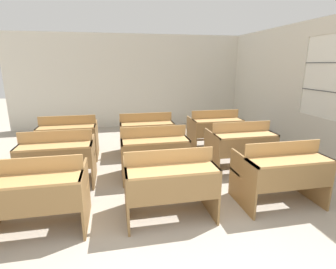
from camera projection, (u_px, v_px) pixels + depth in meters
wall_back at (130, 82)px, 8.01m from camera, size 7.03×0.06×2.77m
wall_right_with_window at (306, 91)px, 5.53m from camera, size 0.06×6.74×2.77m
bench_front_left at (36, 193)px, 3.01m from camera, size 1.10×0.76×0.91m
bench_front_center at (169, 182)px, 3.28m from camera, size 1.10×0.76×0.91m
bench_front_right at (280, 172)px, 3.59m from camera, size 1.10×0.76×0.91m
bench_second_left at (58, 157)px, 4.17m from camera, size 1.10×0.76×0.91m
bench_second_center at (154, 151)px, 4.46m from camera, size 1.10×0.76×0.91m
bench_second_right at (240, 145)px, 4.79m from camera, size 1.10×0.76×0.91m
bench_third_left at (69, 137)px, 5.34m from camera, size 1.10×0.76×0.91m
bench_third_center at (146, 133)px, 5.64m from camera, size 1.10×0.76×0.91m
bench_third_right at (215, 129)px, 5.97m from camera, size 1.10×0.76×0.91m
wastepaper_bin at (256, 133)px, 6.90m from camera, size 0.28×0.28×0.28m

